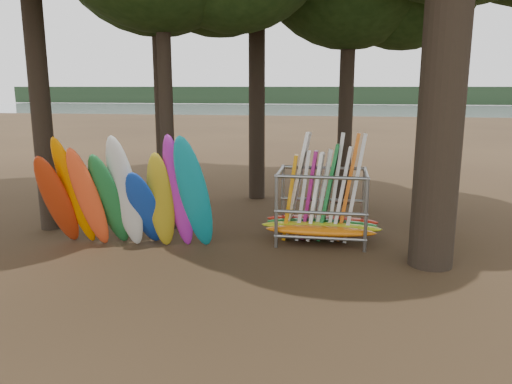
# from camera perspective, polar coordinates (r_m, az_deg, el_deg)

# --- Properties ---
(ground) EXTENTS (120.00, 120.00, 0.00)m
(ground) POSITION_cam_1_polar(r_m,az_deg,el_deg) (11.75, -4.37, -8.09)
(ground) COLOR #47331E
(ground) RESTS_ON ground
(lake) EXTENTS (160.00, 160.00, 0.00)m
(lake) POSITION_cam_1_polar(r_m,az_deg,el_deg) (70.88, 7.32, 8.61)
(lake) COLOR gray
(lake) RESTS_ON ground
(far_shore) EXTENTS (160.00, 4.00, 4.00)m
(far_shore) POSITION_cam_1_polar(r_m,az_deg,el_deg) (120.76, 8.29, 10.88)
(far_shore) COLOR black
(far_shore) RESTS_ON ground
(kayak_row) EXTENTS (4.35, 1.90, 3.11)m
(kayak_row) POSITION_cam_1_polar(r_m,az_deg,el_deg) (12.65, -14.49, -0.66)
(kayak_row) COLOR #B12F0F
(kayak_row) RESTS_ON ground
(storage_rack) EXTENTS (3.15, 1.59, 2.88)m
(storage_rack) POSITION_cam_1_polar(r_m,az_deg,el_deg) (13.25, 7.53, -1.70)
(storage_rack) COLOR gray
(storage_rack) RESTS_ON ground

